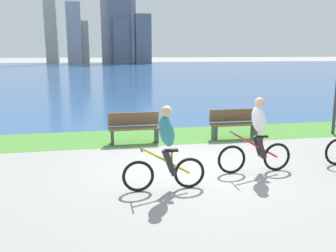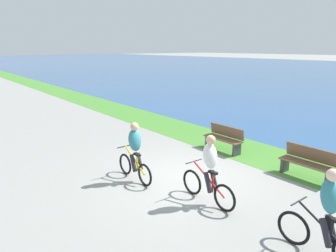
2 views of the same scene
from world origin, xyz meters
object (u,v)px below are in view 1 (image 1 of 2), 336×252
(cyclist_trailing, at_px, (257,136))
(bench_near_path, at_px, (234,124))
(bench_far_along_path, at_px, (134,128))
(cyclist_lead, at_px, (166,149))

(cyclist_trailing, relative_size, bench_near_path, 1.15)
(bench_near_path, relative_size, bench_far_along_path, 1.00)
(cyclist_lead, distance_m, cyclist_trailing, 2.28)
(cyclist_lead, height_order, bench_near_path, cyclist_lead)
(cyclist_lead, relative_size, bench_far_along_path, 1.11)
(bench_near_path, bearing_deg, bench_far_along_path, -179.81)
(cyclist_trailing, height_order, bench_near_path, cyclist_trailing)
(cyclist_lead, xyz_separation_m, bench_near_path, (2.89, 3.88, -0.38))
(cyclist_trailing, height_order, bench_far_along_path, cyclist_trailing)
(cyclist_lead, relative_size, cyclist_trailing, 0.97)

